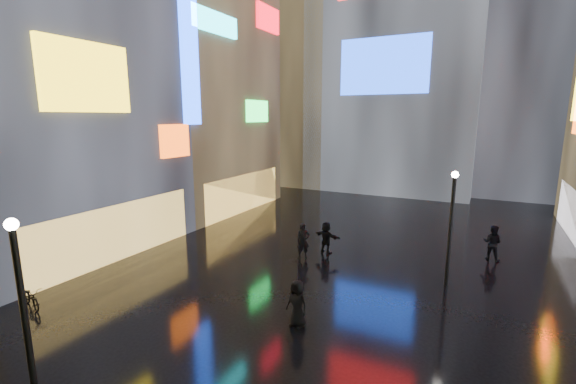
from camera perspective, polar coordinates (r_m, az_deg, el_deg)
The scene contains 13 objects.
ground at distance 21.44m, azimuth 9.89°, elevation -9.49°, with size 140.00×140.00×0.00m, color black.
building_left_mid at distance 25.84m, azimuth -33.13°, elevation 19.39°, with size 10.28×12.70×24.00m.
building_left_far at distance 33.50m, azimuth -14.22°, elevation 16.76°, with size 10.28×12.00×22.00m.
tower_flank_right at distance 46.37m, azimuth 32.88°, elevation 21.26°, with size 12.00×12.00×34.00m, color black.
tower_flank_left at distance 46.07m, azimuth 1.50°, elevation 17.96°, with size 10.00×10.00×26.00m, color black.
lamp_near at distance 11.54m, azimuth -34.56°, elevation -14.10°, with size 0.30×0.30×5.20m.
lamp_far at distance 18.31m, azimuth 23.01°, elevation -4.15°, with size 0.30×0.30×5.20m.
pedestrian_4 at distance 14.43m, azimuth 1.37°, elevation -16.17°, with size 0.85×0.55×1.74m, color black.
pedestrian_5 at distance 21.61m, azimuth 5.67°, elevation -6.72°, with size 1.65×0.52×1.77m, color black.
pedestrian_6 at distance 20.72m, azimuth 2.26°, elevation -7.26°, with size 0.70×0.46×1.92m, color black.
pedestrian_7 at distance 23.15m, azimuth 28.03°, elevation -6.65°, with size 0.92×0.71×1.89m, color black.
umbrella_2 at distance 13.89m, azimuth 1.39°, elevation -11.47°, with size 0.89×0.91×0.82m, color black.
bicycle at distance 18.86m, azimuth -33.76°, elevation -12.83°, with size 0.57×1.63×0.86m, color black.
Camera 1 is at (5.74, 0.74, 7.48)m, focal length 24.00 mm.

